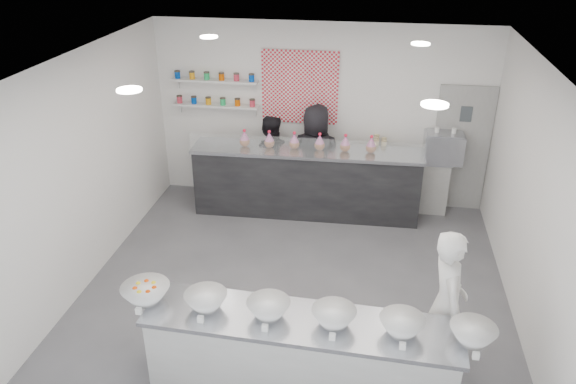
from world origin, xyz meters
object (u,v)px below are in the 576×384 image
object	(u,v)px
espresso_ledge	(411,184)
espresso_machine	(443,148)
woman_prep	(446,304)
prep_counter	(300,354)
staff_left	(270,161)
back_bar	(306,182)
staff_right	(315,158)

from	to	relation	value
espresso_ledge	espresso_machine	world-z (taller)	espresso_machine
woman_prep	prep_counter	bearing A→B (deg)	102.44
espresso_machine	staff_left	distance (m)	2.82
prep_counter	back_bar	world-z (taller)	back_bar
prep_counter	espresso_ledge	distance (m)	4.42
staff_right	woman_prep	bearing A→B (deg)	118.73
espresso_ledge	woman_prep	size ratio (longest dim) A/B	0.71
prep_counter	woman_prep	bearing A→B (deg)	21.65
back_bar	staff_right	world-z (taller)	staff_right
woman_prep	staff_left	size ratio (longest dim) A/B	1.08
prep_counter	espresso_ledge	bearing A→B (deg)	75.72
espresso_machine	staff_right	world-z (taller)	staff_right
espresso_ledge	woman_prep	bearing A→B (deg)	-86.74
espresso_ledge	staff_right	xyz separation A→B (m)	(-1.58, -0.18, 0.44)
back_bar	staff_right	size ratio (longest dim) A/B	2.05
prep_counter	staff_right	bearing A→B (deg)	96.73
back_bar	staff_right	distance (m)	0.43
woman_prep	back_bar	bearing A→B (deg)	22.67
espresso_machine	woman_prep	world-z (taller)	woman_prep
woman_prep	staff_right	bearing A→B (deg)	19.45
espresso_machine	woman_prep	size ratio (longest dim) A/B	0.36
staff_left	prep_counter	bearing A→B (deg)	101.92
back_bar	espresso_machine	world-z (taller)	espresso_machine
prep_counter	staff_right	size ratio (longest dim) A/B	1.78
prep_counter	woman_prep	size ratio (longest dim) A/B	1.86
back_bar	woman_prep	bearing A→B (deg)	-61.61
staff_right	prep_counter	bearing A→B (deg)	96.79
espresso_machine	staff_left	size ratio (longest dim) A/B	0.39
prep_counter	staff_right	xyz separation A→B (m)	(-0.34, 4.07, 0.46)
woman_prep	espresso_ledge	bearing A→B (deg)	-4.03
staff_right	back_bar	bearing A→B (deg)	67.94
back_bar	espresso_machine	bearing A→B (deg)	9.86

